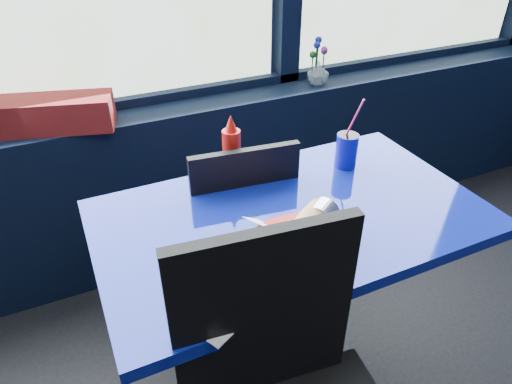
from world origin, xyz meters
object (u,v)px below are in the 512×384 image
near_table (290,257)px  soda_cup (347,150)px  flower_vase (318,70)px  ketchup_bottle (232,150)px  planter_box (28,115)px  chair_near_back (232,224)px  food_basket (296,239)px

near_table → soda_cup: size_ratio=4.56×
flower_vase → ketchup_bottle: 0.87m
ketchup_bottle → soda_cup: soda_cup is taller
near_table → planter_box: (-0.70, 0.86, 0.30)m
planter_box → ketchup_bottle: size_ratio=2.74×
flower_vase → ketchup_bottle: bearing=-140.8°
chair_near_back → food_basket: chair_near_back is taller
near_table → flower_vase: flower_vase is taller
ketchup_bottle → near_table: bearing=-73.0°
food_basket → ketchup_bottle: (-0.01, 0.44, 0.07)m
planter_box → food_basket: (0.62, -1.01, -0.08)m
chair_near_back → flower_vase: (0.67, 0.51, 0.36)m
near_table → chair_near_back: 0.34m
chair_near_back → ketchup_bottle: ketchup_bottle is taller
flower_vase → food_basket: (-0.67, -0.99, -0.08)m
soda_cup → ketchup_bottle: bearing=165.5°
near_table → chair_near_back: bearing=103.8°
planter_box → food_basket: size_ratio=2.05×
flower_vase → food_basket: flower_vase is taller
food_basket → flower_vase: bearing=47.4°
chair_near_back → food_basket: 0.56m
near_table → ketchup_bottle: ketchup_bottle is taller
near_table → food_basket: size_ratio=3.85×
chair_near_back → flower_vase: size_ratio=3.98×
near_table → flower_vase: (0.59, 0.83, 0.30)m
chair_near_back → ketchup_bottle: bearing=88.8°
food_basket → soda_cup: 0.51m
flower_vase → food_basket: 1.20m
food_basket → soda_cup: bearing=31.9°
flower_vase → ketchup_bottle: size_ratio=0.95×
planter_box → ketchup_bottle: (0.61, -0.58, -0.01)m
planter_box → food_basket: planter_box is taller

